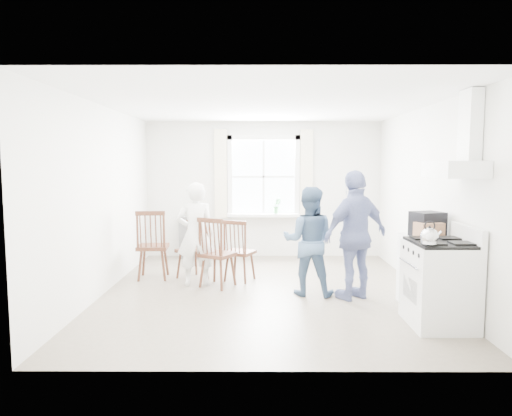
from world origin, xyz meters
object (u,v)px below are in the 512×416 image
(windsor_chair_a, at_px, (152,237))
(person_left, at_px, (196,234))
(windsor_chair_b, at_px, (213,245))
(stereo_stack, at_px, (427,224))
(person_mid, at_px, (309,241))
(low_cabinet, at_px, (423,271))
(windsor_chair_c, at_px, (196,242))
(person_right, at_px, (356,235))
(gas_stove, at_px, (440,283))

(windsor_chair_a, xyz_separation_m, person_left, (0.72, -0.30, 0.10))
(windsor_chair_a, height_order, windsor_chair_b, windsor_chair_a)
(stereo_stack, height_order, person_mid, person_mid)
(windsor_chair_b, distance_m, person_left, 0.34)
(low_cabinet, bearing_deg, person_left, 162.03)
(windsor_chair_a, bearing_deg, low_cabinet, -18.89)
(windsor_chair_c, bearing_deg, person_right, -23.38)
(stereo_stack, relative_size, windsor_chair_c, 0.44)
(low_cabinet, height_order, person_mid, person_mid)
(low_cabinet, xyz_separation_m, windsor_chair_c, (-3.05, 1.29, 0.14))
(person_mid, bearing_deg, low_cabinet, 170.86)
(windsor_chair_b, bearing_deg, windsor_chair_c, 123.88)
(windsor_chair_b, bearing_deg, stereo_stack, -17.68)
(windsor_chair_c, bearing_deg, windsor_chair_a, -178.77)
(stereo_stack, distance_m, windsor_chair_b, 2.91)
(stereo_stack, height_order, windsor_chair_c, stereo_stack)
(stereo_stack, height_order, person_right, person_right)
(stereo_stack, relative_size, person_mid, 0.28)
(windsor_chair_a, bearing_deg, person_mid, -18.14)
(gas_stove, xyz_separation_m, windsor_chair_a, (-3.66, 1.98, 0.18))
(person_right, bearing_deg, person_left, -46.29)
(gas_stove, xyz_separation_m, person_mid, (-1.32, 1.21, 0.26))
(low_cabinet, xyz_separation_m, windsor_chair_b, (-2.73, 0.82, 0.18))
(gas_stove, bearing_deg, person_right, 125.49)
(windsor_chair_a, bearing_deg, person_left, -22.63)
(windsor_chair_b, bearing_deg, person_right, -14.64)
(stereo_stack, distance_m, windsor_chair_c, 3.37)
(low_cabinet, height_order, windsor_chair_c, windsor_chair_c)
(windsor_chair_a, relative_size, person_right, 0.64)
(stereo_stack, height_order, person_left, person_left)
(windsor_chair_a, relative_size, windsor_chair_b, 1.05)
(person_left, distance_m, person_mid, 1.68)
(windsor_chair_c, relative_size, person_mid, 0.65)
(low_cabinet, relative_size, person_right, 0.52)
(stereo_stack, bearing_deg, windsor_chair_c, 156.30)
(windsor_chair_a, bearing_deg, person_right, -18.13)
(stereo_stack, distance_m, windsor_chair_a, 3.99)
(windsor_chair_a, distance_m, person_right, 3.09)
(windsor_chair_a, distance_m, person_mid, 2.46)
(person_left, bearing_deg, stereo_stack, 150.12)
(gas_stove, bearing_deg, windsor_chair_b, 150.27)
(windsor_chair_c, bearing_deg, gas_stove, -33.74)
(person_right, bearing_deg, low_cabinet, 128.69)
(gas_stove, relative_size, person_mid, 0.75)
(low_cabinet, bearing_deg, person_mid, 159.86)
(low_cabinet, height_order, windsor_chair_a, windsor_chair_a)
(stereo_stack, xyz_separation_m, windsor_chair_a, (-3.74, 1.33, -0.39))
(gas_stove, distance_m, windsor_chair_b, 3.07)
(gas_stove, relative_size, windsor_chair_c, 1.16)
(windsor_chair_b, relative_size, person_left, 0.68)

